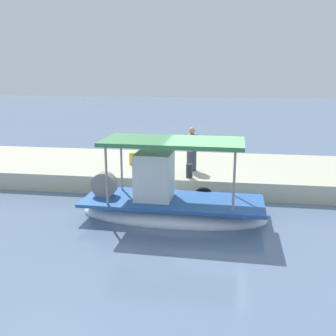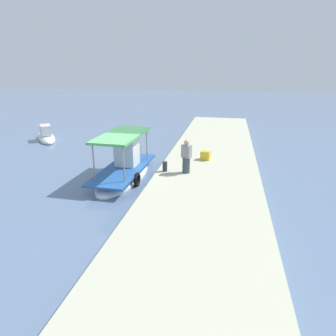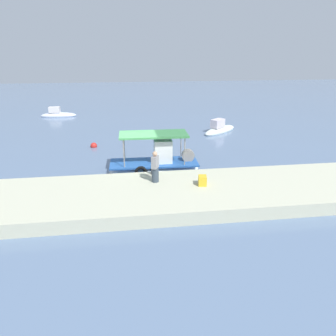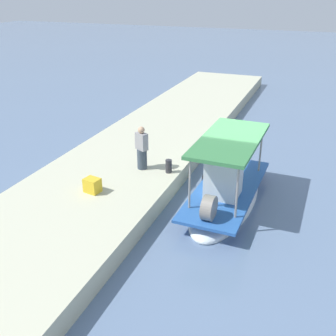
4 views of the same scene
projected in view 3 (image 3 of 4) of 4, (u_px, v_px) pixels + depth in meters
ground_plane at (137, 173)px, 20.13m from camera, size 120.00×120.00×0.00m
dock_quay at (141, 197)px, 16.07m from camera, size 36.00×5.15×0.67m
main_fishing_boat at (156, 164)px, 20.34m from camera, size 5.82×2.19×2.80m
fisherman_near_bollard at (155, 168)px, 16.79m from camera, size 0.50×0.55×1.69m
mooring_bollard at (153, 170)px, 17.97m from camera, size 0.24×0.24×0.51m
cargo_crate at (202, 180)px, 16.56m from camera, size 0.50×0.58×0.50m
marker_buoy at (94, 146)px, 25.37m from camera, size 0.52×0.52×0.52m
moored_boat_near at (58, 115)px, 36.91m from camera, size 3.99×1.30×1.36m
moored_boat_mid at (220, 129)px, 29.96m from camera, size 4.24×3.79×1.52m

